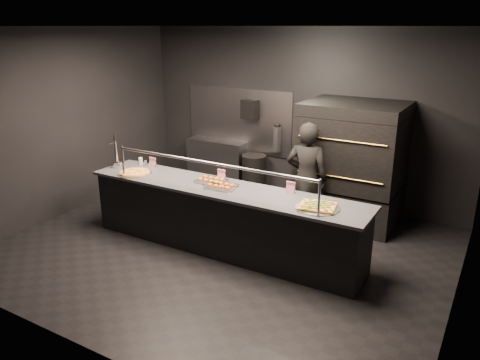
{
  "coord_description": "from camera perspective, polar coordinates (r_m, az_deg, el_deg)",
  "views": [
    {
      "loc": [
        3.23,
        -5.05,
        3.01
      ],
      "look_at": [
        0.16,
        0.2,
        0.99
      ],
      "focal_mm": 35.0,
      "sensor_mm": 36.0,
      "label": 1
    }
  ],
  "objects": [
    {
      "name": "room",
      "position": [
        6.24,
        -2.2,
        4.28
      ],
      "size": [
        6.04,
        6.0,
        3.0
      ],
      "color": "black",
      "rests_on": "ground"
    },
    {
      "name": "service_counter",
      "position": [
        6.52,
        -2.15,
        -4.67
      ],
      "size": [
        4.1,
        0.78,
        1.37
      ],
      "color": "black",
      "rests_on": "ground"
    },
    {
      "name": "pizza_oven",
      "position": [
        7.53,
        13.46,
        2.07
      ],
      "size": [
        1.5,
        1.23,
        1.91
      ],
      "color": "black",
      "rests_on": "ground"
    },
    {
      "name": "prep_shelf",
      "position": [
        9.18,
        -2.84,
        2.13
      ],
      "size": [
        1.2,
        0.35,
        0.9
      ],
      "primitive_type": "cube",
      "color": "#99999E",
      "rests_on": "ground"
    },
    {
      "name": "towel_dispenser",
      "position": [
        8.64,
        1.24,
        8.61
      ],
      "size": [
        0.3,
        0.2,
        0.35
      ],
      "primitive_type": "cube",
      "color": "black",
      "rests_on": "room"
    },
    {
      "name": "fire_extinguisher",
      "position": [
        8.5,
        4.51,
        5.02
      ],
      "size": [
        0.14,
        0.14,
        0.51
      ],
      "color": "#B2B2B7",
      "rests_on": "room"
    },
    {
      "name": "beer_tap",
      "position": [
        7.44,
        -14.83,
        2.72
      ],
      "size": [
        0.15,
        0.21,
        0.58
      ],
      "color": "silver",
      "rests_on": "service_counter"
    },
    {
      "name": "round_pizza",
      "position": [
        7.1,
        -12.7,
        0.9
      ],
      "size": [
        0.51,
        0.51,
        0.03
      ],
      "color": "silver",
      "rests_on": "service_counter"
    },
    {
      "name": "slider_tray_a",
      "position": [
        6.56,
        -3.54,
        -0.05
      ],
      "size": [
        0.46,
        0.38,
        0.06
      ],
      "color": "silver",
      "rests_on": "service_counter"
    },
    {
      "name": "slider_tray_b",
      "position": [
        6.33,
        -2.31,
        -0.74
      ],
      "size": [
        0.45,
        0.38,
        0.06
      ],
      "color": "silver",
      "rests_on": "service_counter"
    },
    {
      "name": "square_pizza",
      "position": [
        5.71,
        9.44,
        -3.21
      ],
      "size": [
        0.54,
        0.54,
        0.05
      ],
      "color": "silver",
      "rests_on": "service_counter"
    },
    {
      "name": "condiment_jar",
      "position": [
        7.52,
        -11.83,
        2.22
      ],
      "size": [
        0.17,
        0.07,
        0.11
      ],
      "color": "silver",
      "rests_on": "service_counter"
    },
    {
      "name": "tent_cards",
      "position": [
        6.68,
        -2.74,
        0.77
      ],
      "size": [
        2.46,
        0.04,
        0.15
      ],
      "color": "white",
      "rests_on": "service_counter"
    },
    {
      "name": "trash_bin",
      "position": [
        8.69,
        1.72,
        0.65
      ],
      "size": [
        0.45,
        0.45,
        0.74
      ],
      "primitive_type": "cylinder",
      "color": "black",
      "rests_on": "ground"
    },
    {
      "name": "worker",
      "position": [
        6.98,
        8.09,
        0.14
      ],
      "size": [
        0.67,
        0.49,
        1.7
      ],
      "primitive_type": "imported",
      "rotation": [
        0.0,
        0.0,
        3.28
      ],
      "color": "black",
      "rests_on": "ground"
    }
  ]
}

